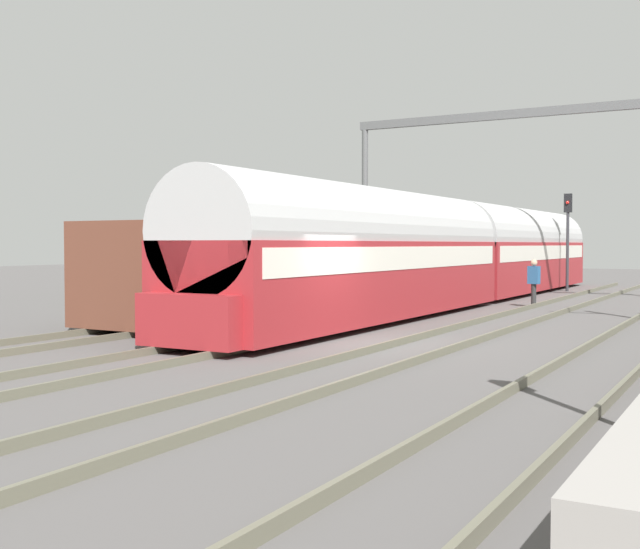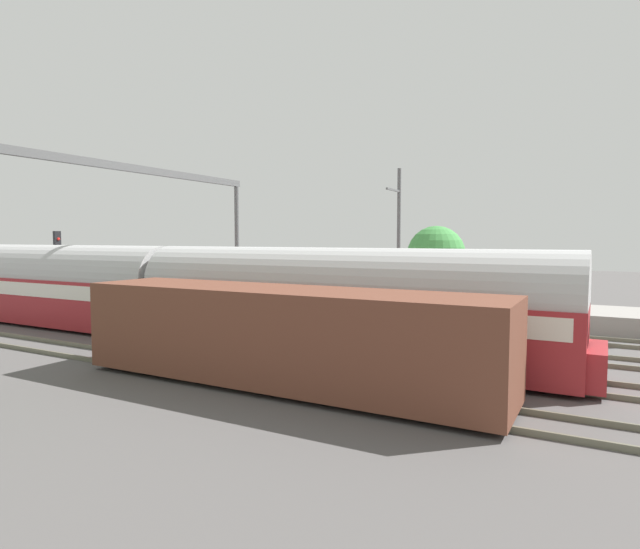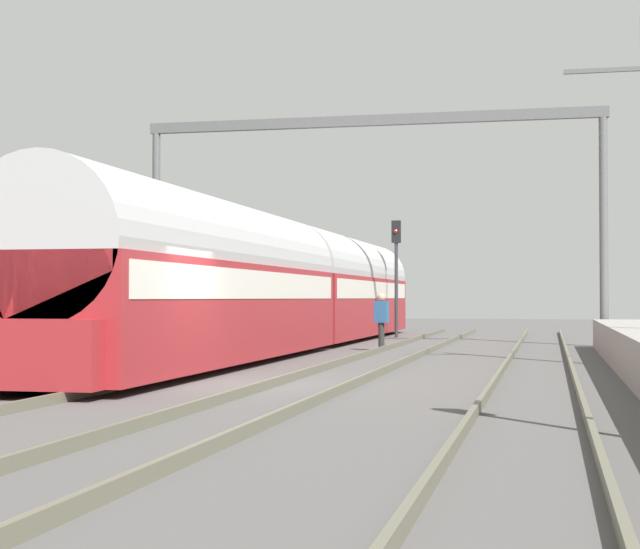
# 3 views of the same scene
# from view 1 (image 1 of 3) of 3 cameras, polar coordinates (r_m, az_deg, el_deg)

# --- Properties ---
(ground) EXTENTS (120.00, 120.00, 0.00)m
(ground) POSITION_cam_1_polar(r_m,az_deg,el_deg) (18.50, 2.23, -4.89)
(ground) COLOR #535050
(track_far_west) EXTENTS (1.52, 60.00, 0.16)m
(track_far_west) POSITION_cam_1_polar(r_m,az_deg,el_deg) (21.72, -11.46, -3.66)
(track_far_west) COLOR #63604F
(track_far_west) RESTS_ON ground
(track_west) EXTENTS (1.51, 60.00, 0.16)m
(track_west) POSITION_cam_1_polar(r_m,az_deg,el_deg) (19.44, -2.83, -4.31)
(track_west) COLOR #63604F
(track_west) RESTS_ON ground
(track_east) EXTENTS (1.51, 60.00, 0.16)m
(track_east) POSITION_cam_1_polar(r_m,az_deg,el_deg) (17.71, 7.79, -4.96)
(track_east) COLOR #63604F
(track_east) RESTS_ON ground
(track_far_east) EXTENTS (1.52, 60.00, 0.16)m
(track_far_east) POSITION_cam_1_polar(r_m,az_deg,el_deg) (16.69, 20.20, -5.52)
(track_far_east) COLOR #63604F
(track_far_east) RESTS_ON ground
(passenger_train) EXTENTS (2.93, 32.85, 3.82)m
(passenger_train) POSITION_cam_1_polar(r_m,az_deg,el_deg) (30.93, 9.93, 1.60)
(passenger_train) COLOR maroon
(passenger_train) RESTS_ON ground
(freight_car) EXTENTS (2.80, 13.00, 2.70)m
(freight_car) POSITION_cam_1_polar(r_m,az_deg,el_deg) (25.21, -4.75, 0.35)
(freight_car) COLOR brown
(freight_car) RESTS_ON ground
(person_crossing) EXTENTS (0.44, 0.31, 1.73)m
(person_crossing) POSITION_cam_1_polar(r_m,az_deg,el_deg) (29.48, 15.10, -0.31)
(person_crossing) COLOR #292929
(person_crossing) RESTS_ON ground
(railway_signal_far) EXTENTS (0.36, 0.30, 4.71)m
(railway_signal_far) POSITION_cam_1_polar(r_m,az_deg,el_deg) (40.13, 17.35, 3.18)
(railway_signal_far) COLOR #2D2D33
(railway_signal_far) RESTS_ON ground
(catenary_gantry) EXTENTS (15.93, 0.28, 7.86)m
(catenary_gantry) POSITION_cam_1_polar(r_m,az_deg,el_deg) (34.11, 15.16, 8.16)
(catenary_gantry) COLOR #595A5B
(catenary_gantry) RESTS_ON ground
(tree_west_background) EXTENTS (4.04, 4.04, 5.74)m
(tree_west_background) POSITION_cam_1_polar(r_m,az_deg,el_deg) (35.89, -8.69, 4.46)
(tree_west_background) COLOR #4C3826
(tree_west_background) RESTS_ON ground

